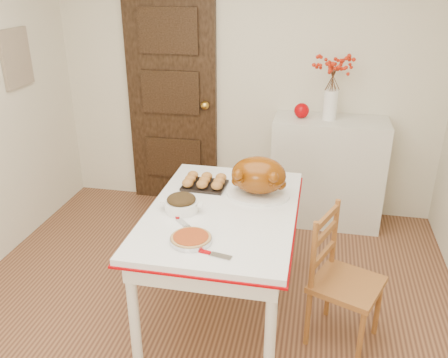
% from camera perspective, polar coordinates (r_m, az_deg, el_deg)
% --- Properties ---
extents(floor, '(3.50, 4.00, 0.00)m').
position_cam_1_polar(floor, '(3.15, -3.82, -19.02)').
color(floor, '#4F2C1D').
rests_on(floor, ground).
extents(wall_back, '(3.50, 0.00, 2.50)m').
position_cam_1_polar(wall_back, '(4.35, 2.74, 12.09)').
color(wall_back, beige).
rests_on(wall_back, ground).
extents(door_back, '(0.85, 0.06, 2.06)m').
position_cam_1_polar(door_back, '(4.53, -6.27, 9.60)').
color(door_back, black).
rests_on(door_back, ground).
extents(photo_board, '(0.03, 0.35, 0.45)m').
position_cam_1_polar(photo_board, '(4.21, -23.76, 13.22)').
color(photo_board, tan).
rests_on(photo_board, ground).
extents(sideboard, '(0.97, 0.43, 0.97)m').
position_cam_1_polar(sideboard, '(4.32, 12.28, 0.83)').
color(sideboard, silver).
rests_on(sideboard, floor).
extents(kitchen_table, '(0.91, 1.33, 0.80)m').
position_cam_1_polar(kitchen_table, '(3.11, -0.19, -10.18)').
color(kitchen_table, white).
rests_on(kitchen_table, floor).
extents(chair_oak, '(0.50, 0.50, 0.87)m').
position_cam_1_polar(chair_oak, '(2.99, 14.63, -11.87)').
color(chair_oak, brown).
rests_on(chair_oak, floor).
extents(berry_vase, '(0.27, 0.27, 0.52)m').
position_cam_1_polar(berry_vase, '(4.09, 12.86, 10.52)').
color(berry_vase, white).
rests_on(berry_vase, sideboard).
extents(apple, '(0.13, 0.13, 0.13)m').
position_cam_1_polar(apple, '(4.14, 9.34, 8.14)').
color(apple, '#A40004').
rests_on(apple, sideboard).
extents(turkey_platter, '(0.45, 0.38, 0.26)m').
position_cam_1_polar(turkey_platter, '(3.02, 4.18, 0.22)').
color(turkey_platter, '#7C3102').
rests_on(turkey_platter, kitchen_table).
extents(pumpkin_pie, '(0.28, 0.28, 0.05)m').
position_cam_1_polar(pumpkin_pie, '(2.56, -4.01, -7.13)').
color(pumpkin_pie, '#913513').
rests_on(pumpkin_pie, kitchen_table).
extents(stuffing_dish, '(0.30, 0.26, 0.10)m').
position_cam_1_polar(stuffing_dish, '(2.87, -5.14, -2.92)').
color(stuffing_dish, '#3B2914').
rests_on(stuffing_dish, kitchen_table).
extents(rolls_tray, '(0.29, 0.23, 0.08)m').
position_cam_1_polar(rolls_tray, '(3.18, -2.35, -0.29)').
color(rolls_tray, '#A8673A').
rests_on(rolls_tray, kitchen_table).
extents(pie_server, '(0.23, 0.11, 0.01)m').
position_cam_1_polar(pie_server, '(2.46, -1.56, -8.95)').
color(pie_server, silver).
rests_on(pie_server, kitchen_table).
extents(carving_knife, '(0.21, 0.21, 0.01)m').
position_cam_1_polar(carving_knife, '(2.77, -5.23, -5.02)').
color(carving_knife, silver).
rests_on(carving_knife, kitchen_table).
extents(drinking_glass, '(0.07, 0.07, 0.10)m').
position_cam_1_polar(drinking_glass, '(3.34, 3.01, 1.06)').
color(drinking_glass, white).
rests_on(drinking_glass, kitchen_table).
extents(shaker_pair, '(0.09, 0.04, 0.09)m').
position_cam_1_polar(shaker_pair, '(3.27, 6.30, 0.37)').
color(shaker_pair, white).
rests_on(shaker_pair, kitchen_table).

